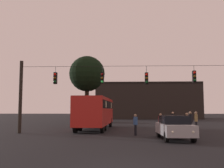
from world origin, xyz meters
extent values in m
plane|color=black|center=(0.00, 24.50, 0.00)|extent=(168.00, 168.00, 0.00)
cylinder|color=black|center=(-8.49, 12.47, 2.96)|extent=(0.28, 0.28, 5.92)
cylinder|color=black|center=(0.00, 12.47, 5.43)|extent=(16.98, 0.02, 0.02)
cylinder|color=black|center=(-5.63, 12.47, 5.18)|extent=(0.03, 0.03, 0.48)
cube|color=black|center=(-5.63, 12.47, 4.46)|extent=(0.26, 0.32, 0.95)
sphere|color=red|center=(-5.63, 12.29, 4.76)|extent=(0.20, 0.20, 0.20)
sphere|color=#5B3D0C|center=(-5.63, 12.29, 4.46)|extent=(0.20, 0.20, 0.20)
sphere|color=#0C4219|center=(-5.63, 12.29, 4.16)|extent=(0.20, 0.20, 0.20)
cylinder|color=black|center=(-1.77, 12.47, 5.17)|extent=(0.03, 0.03, 0.50)
cube|color=black|center=(-1.77, 12.47, 4.44)|extent=(0.26, 0.32, 0.95)
sphere|color=#510A0A|center=(-1.77, 12.29, 4.74)|extent=(0.20, 0.20, 0.20)
sphere|color=#5B3D0C|center=(-1.77, 12.29, 4.44)|extent=(0.20, 0.20, 0.20)
sphere|color=#1EE04C|center=(-1.77, 12.29, 4.14)|extent=(0.20, 0.20, 0.20)
cylinder|color=black|center=(1.81, 12.47, 5.15)|extent=(0.03, 0.03, 0.53)
cube|color=black|center=(1.81, 12.47, 4.41)|extent=(0.26, 0.32, 0.95)
sphere|color=red|center=(1.81, 12.29, 4.71)|extent=(0.20, 0.20, 0.20)
sphere|color=#5B3D0C|center=(1.81, 12.29, 4.41)|extent=(0.20, 0.20, 0.20)
sphere|color=#0C4219|center=(1.81, 12.29, 4.11)|extent=(0.20, 0.20, 0.20)
cylinder|color=black|center=(5.62, 12.47, 5.22)|extent=(0.03, 0.03, 0.41)
cube|color=black|center=(5.62, 12.47, 4.54)|extent=(0.26, 0.32, 0.95)
sphere|color=red|center=(5.62, 12.29, 4.84)|extent=(0.20, 0.20, 0.20)
sphere|color=#5B3D0C|center=(5.62, 12.29, 4.54)|extent=(0.20, 0.20, 0.20)
sphere|color=#0C4219|center=(5.62, 12.29, 4.24)|extent=(0.20, 0.20, 0.20)
cube|color=#B21E19|center=(-2.76, 17.07, 1.75)|extent=(2.86, 11.08, 2.50)
cube|color=black|center=(-2.76, 17.07, 2.36)|extent=(2.88, 10.42, 0.70)
cylinder|color=black|center=(-3.73, 21.06, 0.50)|extent=(0.31, 1.01, 1.00)
cylinder|color=black|center=(-1.51, 20.99, 0.50)|extent=(0.31, 1.01, 1.00)
cylinder|color=black|center=(-3.94, 14.90, 0.50)|extent=(0.31, 1.01, 1.00)
cylinder|color=black|center=(-1.72, 14.83, 0.50)|extent=(0.31, 1.01, 1.00)
cylinder|color=black|center=(-4.00, 12.92, 0.50)|extent=(0.31, 1.01, 1.00)
cylinder|color=black|center=(-1.78, 12.85, 0.50)|extent=(0.31, 1.01, 1.00)
cube|color=beige|center=(-2.65, 20.36, 2.36)|extent=(2.59, 0.88, 0.56)
cube|color=beige|center=(-2.85, 14.32, 2.36)|extent=(2.59, 0.88, 0.56)
cube|color=#99999E|center=(3.20, 8.40, 0.66)|extent=(1.92, 4.35, 0.68)
cube|color=black|center=(3.19, 8.55, 1.26)|extent=(1.65, 2.37, 0.52)
cylinder|color=black|center=(4.02, 7.00, 0.32)|extent=(0.24, 0.65, 0.64)
cylinder|color=black|center=(2.45, 6.95, 0.32)|extent=(0.24, 0.65, 0.64)
cylinder|color=black|center=(3.94, 9.84, 0.32)|extent=(0.24, 0.65, 0.64)
cylinder|color=black|center=(2.37, 9.79, 0.32)|extent=(0.24, 0.65, 0.64)
sphere|color=white|center=(3.83, 6.31, 0.66)|extent=(0.18, 0.18, 0.18)
sphere|color=white|center=(2.68, 6.28, 0.66)|extent=(0.18, 0.18, 0.18)
cube|color=#511919|center=(-4.11, 31.46, 0.66)|extent=(2.22, 4.46, 0.68)
cube|color=black|center=(-4.09, 31.31, 1.26)|extent=(1.81, 2.47, 0.52)
cylinder|color=black|center=(-5.04, 32.79, 0.32)|extent=(0.28, 0.66, 0.64)
cylinder|color=black|center=(-3.46, 32.95, 0.32)|extent=(0.28, 0.66, 0.64)
cylinder|color=black|center=(-4.76, 29.97, 0.32)|extent=(0.28, 0.66, 0.64)
cylinder|color=black|center=(-3.18, 30.13, 0.32)|extent=(0.28, 0.66, 0.64)
sphere|color=white|center=(-4.89, 33.49, 0.66)|extent=(0.18, 0.18, 0.18)
sphere|color=white|center=(-3.74, 33.61, 0.66)|extent=(0.18, 0.18, 0.18)
cylinder|color=black|center=(2.89, 12.73, 0.40)|extent=(0.14, 0.14, 0.79)
cylinder|color=black|center=(2.93, 12.57, 0.40)|extent=(0.14, 0.14, 0.79)
cube|color=maroon|center=(2.91, 12.65, 1.09)|extent=(0.33, 0.41, 0.59)
sphere|color=#8C6B51|center=(2.91, 12.65, 1.49)|extent=(0.21, 0.21, 0.21)
cylinder|color=black|center=(6.37, 15.00, 0.43)|extent=(0.14, 0.14, 0.86)
cylinder|color=black|center=(6.31, 14.85, 0.43)|extent=(0.14, 0.14, 0.86)
cube|color=#997F4C|center=(6.34, 14.93, 1.18)|extent=(0.35, 0.42, 0.64)
sphere|color=#8C6B51|center=(6.34, 14.93, 1.62)|extent=(0.23, 0.23, 0.23)
cylinder|color=black|center=(4.71, 11.47, 0.41)|extent=(0.14, 0.14, 0.82)
cylinder|color=black|center=(4.71, 11.31, 0.41)|extent=(0.14, 0.14, 0.82)
cube|color=#4C4C56|center=(4.71, 11.39, 1.13)|extent=(0.26, 0.37, 0.62)
sphere|color=#8C6B51|center=(4.71, 11.39, 1.55)|extent=(0.22, 0.22, 0.22)
cylinder|color=black|center=(0.80, 11.10, 0.39)|extent=(0.14, 0.14, 0.78)
cylinder|color=black|center=(0.84, 10.95, 0.39)|extent=(0.14, 0.14, 0.78)
cube|color=#2D4C7F|center=(0.82, 11.02, 1.07)|extent=(0.31, 0.40, 0.58)
sphere|color=#8C6B51|center=(0.82, 11.02, 1.47)|extent=(0.21, 0.21, 0.21)
cylinder|color=black|center=(4.31, 14.91, 0.42)|extent=(0.14, 0.14, 0.84)
cylinder|color=black|center=(4.27, 14.76, 0.42)|extent=(0.14, 0.14, 0.84)
cube|color=black|center=(4.29, 14.84, 1.16)|extent=(0.33, 0.41, 0.63)
sphere|color=#8C6B51|center=(4.29, 14.84, 1.59)|extent=(0.23, 0.23, 0.23)
cylinder|color=black|center=(5.39, 12.95, 0.43)|extent=(0.14, 0.14, 0.87)
cylinder|color=black|center=(5.34, 13.10, 0.43)|extent=(0.14, 0.14, 0.87)
cube|color=black|center=(5.37, 13.03, 1.19)|extent=(0.35, 0.42, 0.65)
sphere|color=#8C6B51|center=(5.37, 13.03, 1.64)|extent=(0.24, 0.24, 0.24)
cube|color=black|center=(5.00, 49.06, 3.44)|extent=(21.16, 11.38, 6.88)
cube|color=black|center=(5.00, 49.06, 7.13)|extent=(21.16, 11.38, 0.50)
cylinder|color=black|center=(-4.90, 26.08, 2.50)|extent=(0.56, 0.56, 5.00)
sphere|color=black|center=(-4.90, 26.08, 6.66)|extent=(4.74, 4.74, 4.74)
camera|label=1|loc=(-0.08, -8.94, 1.93)|focal=42.62mm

